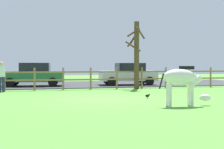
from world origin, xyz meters
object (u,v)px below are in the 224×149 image
at_px(parked_car_silver, 128,74).
at_px(parked_car_green, 34,74).
at_px(bare_tree, 136,53).
at_px(crow_on_grass, 148,96).
at_px(visitor_left_of_tree, 1,75).
at_px(zebra, 182,80).

bearing_deg(parked_car_silver, parked_car_green, 177.16).
height_order(bare_tree, parked_car_green, bare_tree).
bearing_deg(crow_on_grass, visitor_left_of_tree, 144.65).
xyz_separation_m(zebra, crow_on_grass, (-0.39, 2.35, -0.80)).
bearing_deg(parked_car_green, parked_car_silver, -2.84).
height_order(zebra, parked_car_silver, parked_car_silver).
distance_m(crow_on_grass, visitor_left_of_tree, 8.09).
xyz_separation_m(bare_tree, zebra, (-0.81, -7.40, -1.29)).
distance_m(parked_car_silver, visitor_left_of_tree, 8.75).
xyz_separation_m(bare_tree, visitor_left_of_tree, (-7.77, -0.40, -1.30)).
bearing_deg(visitor_left_of_tree, crow_on_grass, -35.35).
bearing_deg(visitor_left_of_tree, parked_car_silver, 21.68).
bearing_deg(bare_tree, parked_car_green, 153.05).
bearing_deg(zebra, bare_tree, 83.75).
relative_size(zebra, parked_car_green, 0.47).
distance_m(crow_on_grass, parked_car_silver, 8.07).
relative_size(bare_tree, visitor_left_of_tree, 2.52).
relative_size(crow_on_grass, parked_car_silver, 0.05).
relative_size(parked_car_silver, visitor_left_of_tree, 2.48).
distance_m(bare_tree, parked_car_green, 7.11).
bearing_deg(parked_car_green, crow_on_grass, -58.60).
distance_m(parked_car_green, visitor_left_of_tree, 3.88).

